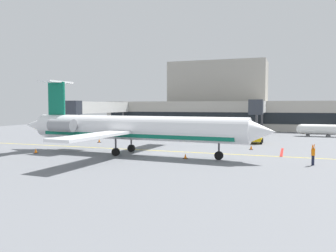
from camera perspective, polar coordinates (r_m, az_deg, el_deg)
ground at (r=39.60m, az=-1.14°, el=-4.83°), size 120.00×120.00×0.11m
terminal_building at (r=86.67m, az=10.46°, el=3.50°), size 63.51×17.27×16.86m
jet_bridge_west at (r=67.76m, az=15.05°, el=3.03°), size 2.40×16.74×6.68m
jet_bridge_east at (r=75.25m, az=-11.27°, el=3.05°), size 2.40×22.72×6.57m
regional_jet at (r=39.53m, az=-6.43°, el=-0.34°), size 32.02×24.00×8.73m
baggage_tug at (r=57.59m, az=-0.78°, el=-1.32°), size 3.53×4.04×1.83m
pushback_tractor at (r=52.26m, az=14.41°, el=-1.86°), size 2.17×3.31×1.97m
belt_loader at (r=61.54m, az=-5.90°, el=-1.01°), size 3.04×3.30×1.91m
fuel_tank at (r=67.66m, az=23.87°, el=-0.56°), size 7.50×2.00×2.21m
marshaller at (r=34.99m, az=23.15°, el=-4.43°), size 0.45×0.78×2.01m
safety_cone_alpha at (r=53.04m, az=-11.47°, el=-2.46°), size 0.47×0.47×0.55m
safety_cone_bravo at (r=43.45m, az=-21.30°, el=-3.93°), size 0.47×0.47×0.55m
safety_cone_charlie at (r=36.34m, az=2.94°, el=-5.11°), size 0.47×0.47×0.55m
safety_cone_delta at (r=44.98m, az=13.78°, el=-3.55°), size 0.47×0.47×0.55m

